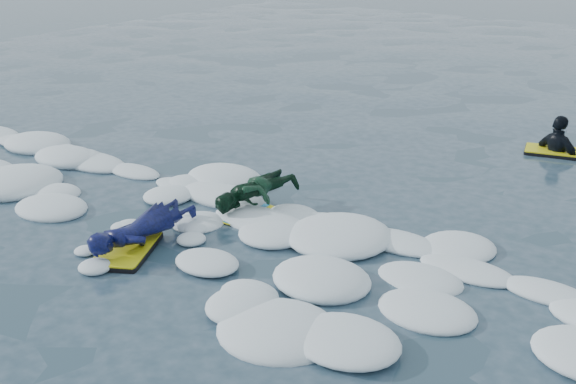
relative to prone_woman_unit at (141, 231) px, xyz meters
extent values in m
plane|color=#18293B|center=(0.72, 0.01, -0.20)|extent=(120.00, 120.00, 0.00)
cube|color=black|center=(0.00, -0.22, -0.16)|extent=(0.95, 1.14, 0.05)
cube|color=yellow|center=(0.00, -0.22, -0.13)|extent=(0.92, 1.11, 0.02)
imported|color=navy|center=(0.00, 0.03, 0.02)|extent=(0.62, 1.52, 0.36)
cube|color=black|center=(0.45, 1.36, -0.17)|extent=(0.45, 0.81, 0.04)
cube|color=yellow|center=(0.45, 1.36, -0.14)|extent=(0.43, 0.79, 0.01)
cube|color=#197CBE|center=(0.45, 1.36, -0.13)|extent=(0.16, 0.76, 0.00)
imported|color=#113F25|center=(0.45, 1.56, 0.05)|extent=(0.79, 1.29, 0.45)
cube|color=black|center=(2.80, 6.25, -0.16)|extent=(1.09, 0.78, 0.05)
cube|color=yellow|center=(2.80, 6.25, -0.13)|extent=(1.07, 0.75, 0.02)
imported|color=black|center=(2.80, 6.25, -0.31)|extent=(0.94, 0.63, 1.48)
camera|label=1|loc=(5.77, -5.06, 3.35)|focal=45.00mm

